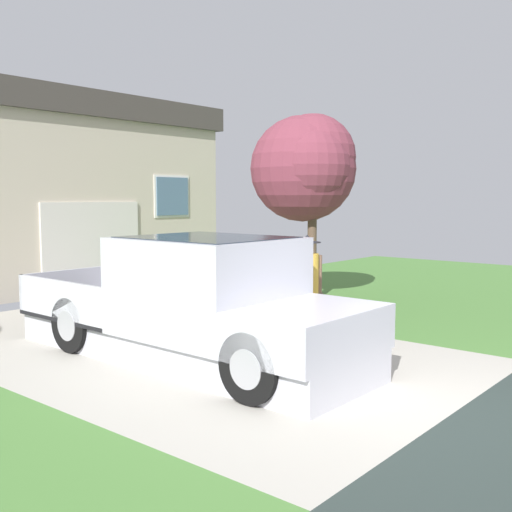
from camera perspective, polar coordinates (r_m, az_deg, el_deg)
pickup_truck at (r=8.24m, az=-4.98°, el=-4.77°), size 2.02×5.53×1.71m
person_with_hat at (r=8.94m, az=4.79°, el=-2.56°), size 0.48×0.39×1.69m
handbag at (r=9.10m, az=7.09°, el=-7.75°), size 0.36×0.17×0.47m
neighbor_tree at (r=13.03m, az=4.81°, el=8.46°), size 2.25×2.28×3.99m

